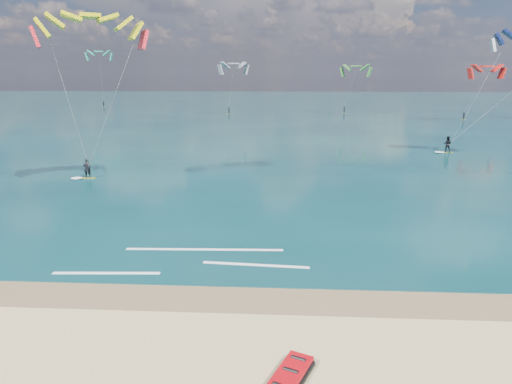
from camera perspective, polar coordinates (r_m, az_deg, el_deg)
ground at (r=54.69m, az=-1.49°, el=5.37°), size 320.00×320.00×0.00m
wet_sand_strip at (r=19.52m, az=-10.63°, el=-12.75°), size 320.00×2.40×0.01m
sea at (r=118.19m, az=1.08°, el=10.45°), size 320.00×200.00×0.04m
packed_kite_right at (r=14.71m, az=4.15°, el=-22.70°), size 1.98×2.61×0.42m
kitesurfer_main at (r=38.12m, az=-20.25°, el=11.65°), size 9.98×7.43×14.28m
kitesurfer_far at (r=54.60m, az=27.22°, el=11.68°), size 11.78×7.24×14.43m
shoreline_foam at (r=22.77m, az=-7.79°, el=-8.37°), size 11.79×3.62×0.01m
distant_kites at (r=100.47m, az=0.50°, el=12.91°), size 87.59×30.56×13.79m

